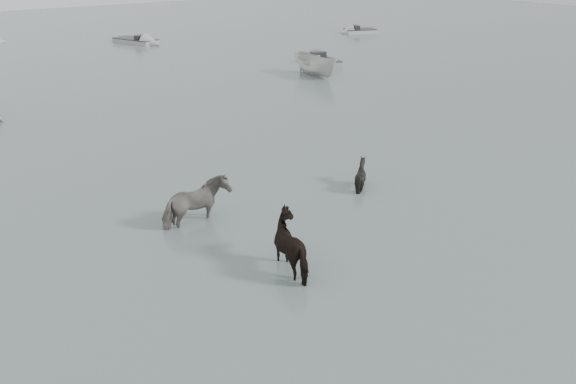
% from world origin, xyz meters
% --- Properties ---
extents(ground, '(140.00, 140.00, 0.00)m').
position_xyz_m(ground, '(0.00, 0.00, 0.00)').
color(ground, '#505F5B').
rests_on(ground, ground).
extents(pony_pinto, '(2.20, 1.14, 1.80)m').
position_xyz_m(pony_pinto, '(-2.32, 2.55, 0.90)').
color(pony_pinto, black).
rests_on(pony_pinto, ground).
extents(pony_dark, '(1.83, 1.99, 1.66)m').
position_xyz_m(pony_dark, '(-1.28, -1.31, 0.83)').
color(pony_dark, black).
rests_on(pony_dark, ground).
extents(pony_black, '(1.19, 1.06, 1.29)m').
position_xyz_m(pony_black, '(3.76, 1.80, 0.64)').
color(pony_black, black).
rests_on(pony_black, ground).
extents(boat_small, '(1.57, 4.05, 1.56)m').
position_xyz_m(boat_small, '(13.66, 17.22, 0.78)').
color(boat_small, beige).
rests_on(boat_small, ground).
extents(skiff_port, '(2.37, 4.72, 0.75)m').
position_xyz_m(skiff_port, '(16.35, 20.02, 0.38)').
color(skiff_port, gray).
rests_on(skiff_port, ground).
extents(skiff_mid, '(3.57, 5.98, 0.75)m').
position_xyz_m(skiff_mid, '(8.80, 36.44, 0.38)').
color(skiff_mid, '#9FA19E').
rests_on(skiff_mid, ground).
extents(skiff_star, '(4.28, 2.88, 0.75)m').
position_xyz_m(skiff_star, '(28.66, 29.67, 0.38)').
color(skiff_star, beige).
rests_on(skiff_star, ground).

